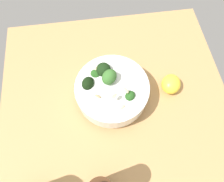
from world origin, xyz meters
TOP-DOWN VIEW (x-y plane):
  - ground_plane at (0.00, 0.00)cm, footprint 67.08×67.08cm
  - bowl_of_broccoli at (1.00, -2.82)cm, footprint 20.14×20.14cm
  - lemon_wedge at (-16.71, -3.21)cm, footprint 7.76×8.07cm

SIDE VIEW (x-z plane):
  - ground_plane at x=0.00cm, z-range -4.01..0.00cm
  - lemon_wedge at x=-16.71cm, z-range 0.00..4.56cm
  - bowl_of_broccoli at x=1.00cm, z-range -1.13..10.27cm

